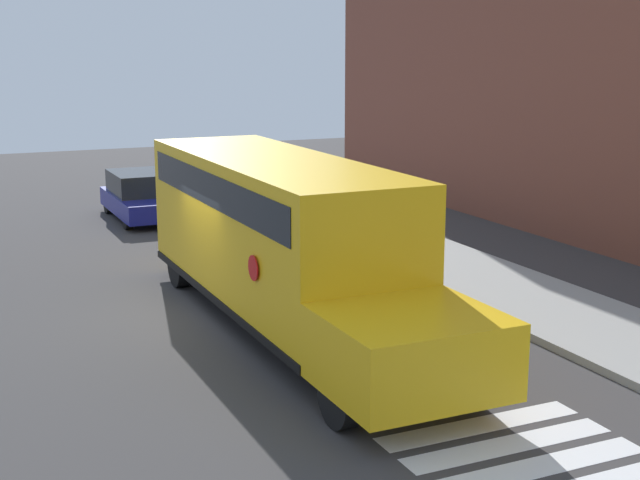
{
  "coord_description": "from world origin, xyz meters",
  "views": [
    {
      "loc": [
        16.7,
        -5.05,
        5.38
      ],
      "look_at": [
        1.85,
        1.74,
        1.77
      ],
      "focal_mm": 50.0,
      "sensor_mm": 36.0,
      "label": 1
    }
  ],
  "objects": [
    {
      "name": "ground_plane",
      "position": [
        0.0,
        0.0,
        0.0
      ],
      "size": [
        60.0,
        60.0,
        0.0
      ],
      "primitive_type": "plane",
      "color": "#3A3838"
    },
    {
      "name": "sidewalk_strip",
      "position": [
        0.0,
        6.5,
        0.07
      ],
      "size": [
        44.0,
        3.0,
        0.15
      ],
      "color": "#9E9E99",
      "rests_on": "ground"
    },
    {
      "name": "school_bus",
      "position": [
        1.16,
        1.24,
        1.83
      ],
      "size": [
        10.75,
        2.57,
        3.22
      ],
      "color": "yellow",
      "rests_on": "ground"
    },
    {
      "name": "parked_car",
      "position": [
        -10.59,
        1.25,
        0.71
      ],
      "size": [
        4.23,
        1.74,
        1.45
      ],
      "color": "navy",
      "rests_on": "ground"
    }
  ]
}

